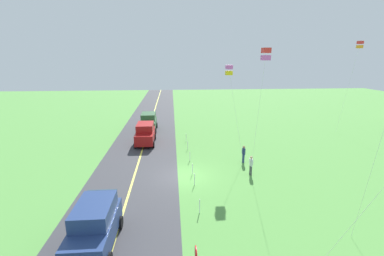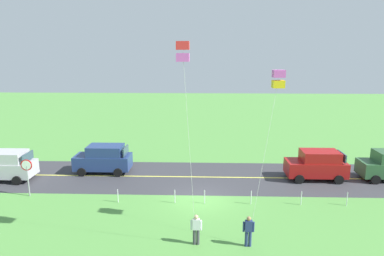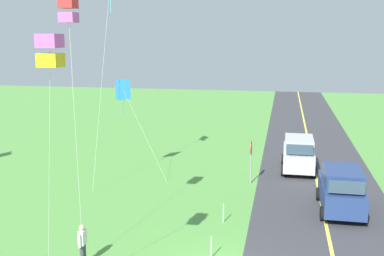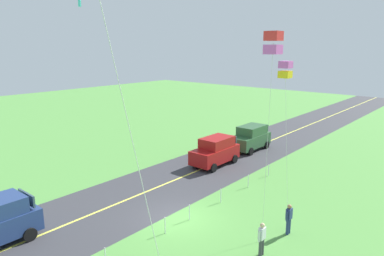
# 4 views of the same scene
# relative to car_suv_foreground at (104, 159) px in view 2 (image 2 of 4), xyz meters

# --- Properties ---
(ground_plane) EXTENTS (120.00, 120.00, 0.10)m
(ground_plane) POSITION_rel_car_suv_foreground_xyz_m (-7.79, 4.82, -1.20)
(ground_plane) COLOR #549342
(asphalt_road) EXTENTS (120.00, 7.00, 0.00)m
(asphalt_road) POSITION_rel_car_suv_foreground_xyz_m (-7.79, 0.82, -1.15)
(asphalt_road) COLOR #38383D
(asphalt_road) RESTS_ON ground
(road_centre_stripe) EXTENTS (120.00, 0.16, 0.00)m
(road_centre_stripe) POSITION_rel_car_suv_foreground_xyz_m (-7.79, 0.82, -1.15)
(road_centre_stripe) COLOR #E5E04C
(road_centre_stripe) RESTS_ON asphalt_road
(car_suv_foreground) EXTENTS (4.40, 2.12, 2.24)m
(car_suv_foreground) POSITION_rel_car_suv_foreground_xyz_m (0.00, 0.00, 0.00)
(car_suv_foreground) COLOR navy
(car_suv_foreground) RESTS_ON ground
(car_parked_west_near) EXTENTS (4.40, 2.12, 2.24)m
(car_parked_west_near) POSITION_rel_car_suv_foreground_xyz_m (-16.55, 0.97, 0.00)
(car_parked_west_near) COLOR maroon
(car_parked_west_near) RESTS_ON ground
(car_parked_east_near) EXTENTS (4.40, 2.12, 2.24)m
(car_parked_east_near) POSITION_rel_car_suv_foreground_xyz_m (6.96, 1.89, 0.00)
(car_parked_east_near) COLOR #B7B7BC
(car_parked_east_near) RESTS_ON ground
(stop_sign) EXTENTS (0.76, 0.08, 2.56)m
(stop_sign) POSITION_rel_car_suv_foreground_xyz_m (3.73, 4.72, 0.65)
(stop_sign) COLOR gray
(stop_sign) RESTS_ON ground
(person_adult_near) EXTENTS (0.58, 0.22, 1.60)m
(person_adult_near) POSITION_rel_car_suv_foreground_xyz_m (-7.61, 10.23, -0.29)
(person_adult_near) COLOR #3F3F47
(person_adult_near) RESTS_ON ground
(person_adult_companion) EXTENTS (0.58, 0.22, 1.60)m
(person_adult_companion) POSITION_rel_car_suv_foreground_xyz_m (-10.20, 10.31, -0.29)
(person_adult_companion) COLOR navy
(person_adult_companion) RESTS_ON ground
(kite_red_low) EXTENTS (0.88, 0.68, 9.90)m
(kite_red_low) POSITION_rel_car_suv_foreground_xyz_m (-7.02, 10.62, 8.28)
(kite_red_low) COLOR silver
(kite_red_low) RESTS_ON ground
(kite_blue_mid) EXTENTS (1.63, 1.60, 8.61)m
(kite_blue_mid) POSITION_rel_car_suv_foreground_xyz_m (-11.54, 9.01, 7.00)
(kite_blue_mid) COLOR silver
(kite_blue_mid) RESTS_ON ground
(fence_post_0) EXTENTS (0.05, 0.05, 0.90)m
(fence_post_0) POSITION_rel_car_suv_foreground_xyz_m (-17.01, 5.52, -0.70)
(fence_post_0) COLOR silver
(fence_post_0) RESTS_ON ground
(fence_post_1) EXTENTS (0.05, 0.05, 0.90)m
(fence_post_1) POSITION_rel_car_suv_foreground_xyz_m (-14.16, 5.52, -0.70)
(fence_post_1) COLOR silver
(fence_post_1) RESTS_ON ground
(fence_post_2) EXTENTS (0.05, 0.05, 0.90)m
(fence_post_2) POSITION_rel_car_suv_foreground_xyz_m (-11.00, 5.52, -0.70)
(fence_post_2) COLOR silver
(fence_post_2) RESTS_ON ground
(fence_post_3) EXTENTS (0.05, 0.05, 0.90)m
(fence_post_3) POSITION_rel_car_suv_foreground_xyz_m (-8.05, 5.52, -0.70)
(fence_post_3) COLOR silver
(fence_post_3) RESTS_ON ground
(fence_post_4) EXTENTS (0.05, 0.05, 0.90)m
(fence_post_4) POSITION_rel_car_suv_foreground_xyz_m (-6.15, 5.52, -0.70)
(fence_post_4) COLOR silver
(fence_post_4) RESTS_ON ground
(fence_post_5) EXTENTS (0.05, 0.05, 0.90)m
(fence_post_5) POSITION_rel_car_suv_foreground_xyz_m (-2.48, 5.52, -0.70)
(fence_post_5) COLOR silver
(fence_post_5) RESTS_ON ground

